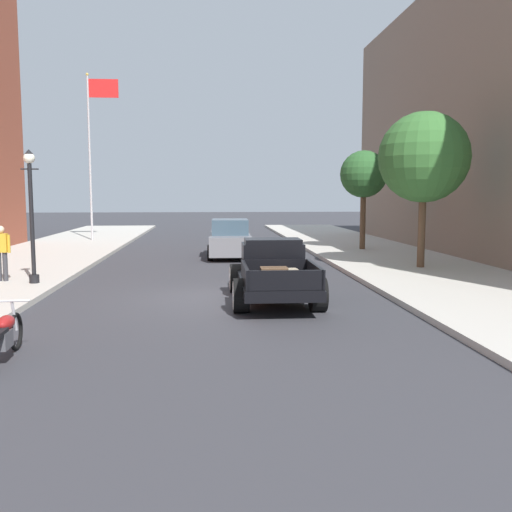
% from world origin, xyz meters
% --- Properties ---
extents(ground_plane, '(140.00, 140.00, 0.00)m').
position_xyz_m(ground_plane, '(0.00, 0.00, 0.00)').
color(ground_plane, '#333338').
extents(sidewalk_right, '(5.50, 64.00, 0.15)m').
position_xyz_m(sidewalk_right, '(7.25, 0.00, 0.07)').
color(sidewalk_right, '#B7B2A8').
rests_on(sidewalk_right, ground).
extents(hotrod_truck_black, '(2.24, 4.96, 1.58)m').
position_xyz_m(hotrod_truck_black, '(1.49, -0.31, 0.75)').
color(hotrod_truck_black, black).
rests_on(hotrod_truck_black, ground).
extents(motorcycle_parked, '(0.62, 2.12, 0.93)m').
position_xyz_m(motorcycle_parked, '(-3.52, -5.45, 0.44)').
color(motorcycle_parked, black).
rests_on(motorcycle_parked, ground).
extents(car_background_grey, '(1.95, 4.34, 1.65)m').
position_xyz_m(car_background_grey, '(0.75, 9.56, 0.77)').
color(car_background_grey, slate).
rests_on(car_background_grey, ground).
extents(pedestrian_sidewalk_left, '(0.53, 0.22, 1.65)m').
position_xyz_m(pedestrian_sidewalk_left, '(-6.30, 2.49, 1.09)').
color(pedestrian_sidewalk_left, '#333338').
rests_on(pedestrian_sidewalk_left, sidewalk_left).
extents(street_lamp_near, '(0.50, 0.32, 3.85)m').
position_xyz_m(street_lamp_near, '(-5.24, 2.03, 2.39)').
color(street_lamp_near, black).
rests_on(street_lamp_near, sidewalk_left).
extents(flagpole, '(1.74, 0.16, 9.16)m').
position_xyz_m(flagpole, '(-6.48, 17.69, 5.77)').
color(flagpole, '#B2B2B7').
rests_on(flagpole, sidewalk_left).
extents(street_tree_nearest, '(3.15, 3.15, 5.42)m').
position_xyz_m(street_tree_nearest, '(7.33, 4.58, 3.98)').
color(street_tree_nearest, brown).
rests_on(street_tree_nearest, sidewalk_right).
extents(street_tree_second, '(2.18, 2.18, 4.59)m').
position_xyz_m(street_tree_second, '(7.04, 11.21, 3.61)').
color(street_tree_second, brown).
rests_on(street_tree_second, sidewalk_right).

